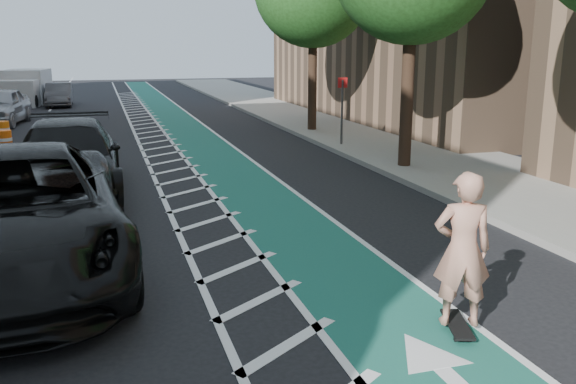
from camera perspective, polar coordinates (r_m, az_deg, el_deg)
name	(u,v)px	position (r m, az deg, el deg)	size (l,w,h in m)	color
ground	(153,314)	(8.66, -12.56, -11.09)	(120.00, 120.00, 0.00)	black
bike_lane	(225,166)	(18.56, -5.94, 2.45)	(2.00, 90.00, 0.01)	#18564F
buffer_strip	(175,169)	(18.33, -10.54, 2.15)	(1.40, 90.00, 0.01)	silver
sidewalk_right	(417,153)	(20.77, 11.96, 3.61)	(5.00, 90.00, 0.15)	gray
curb_right	(349,156)	(19.71, 5.70, 3.33)	(0.12, 90.00, 0.16)	gray
sign_post	(342,110)	(21.57, 5.08, 7.64)	(0.35, 0.08, 2.47)	#4C4C4C
skateboard	(457,324)	(8.25, 15.54, -11.86)	(0.50, 0.90, 0.12)	black
skateboarder	(462,249)	(7.87, 16.00, -5.19)	(0.72, 0.47, 1.98)	tan
suv_near	(15,213)	(10.48, -24.21, -1.84)	(3.30, 7.16, 1.99)	black
suv_far	(67,159)	(15.63, -19.97, 2.91)	(2.50, 6.14, 1.78)	black
car_grey	(59,95)	(39.35, -20.64, 8.52)	(1.43, 4.11, 1.35)	#515155
box_truck	(26,89)	(41.18, -23.33, 8.88)	(2.82, 5.26, 2.09)	silver
barrel_b	(5,143)	(22.32, -24.98, 4.14)	(0.61, 0.61, 0.83)	#FF5E0D
barrel_c	(3,133)	(25.05, -25.09, 5.02)	(0.60, 0.60, 0.82)	orange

